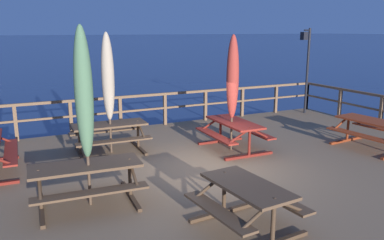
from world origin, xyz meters
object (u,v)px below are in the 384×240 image
Objects in this scene: picnic_table_mid_left at (373,128)px; patio_umbrella_tall_front at (233,78)px; patio_umbrella_short_front at (84,94)px; picnic_table_mid_right at (86,175)px; lamp_post_hooked at (306,58)px; picnic_table_back_left at (109,131)px; patio_umbrella_short_mid at (108,77)px; picnic_table_front_left at (247,197)px; picnic_table_front_right at (234,129)px.

picnic_table_mid_left is 0.68× the size of patio_umbrella_tall_front.
patio_umbrella_short_front is at bearing -178.02° from picnic_table_mid_left.
picnic_table_mid_right is 0.64× the size of lamp_post_hooked.
picnic_table_mid_left is 0.64× the size of lamp_post_hooked.
picnic_table_back_left is 0.60× the size of patio_umbrella_short_front.
patio_umbrella_short_mid is (0.02, -0.04, 1.41)m from picnic_table_back_left.
patio_umbrella_tall_front is at bearing 23.03° from picnic_table_mid_right.
patio_umbrella_short_mid is (-6.47, 2.69, 1.41)m from picnic_table_mid_left.
picnic_table_mid_right is at bearing -112.23° from patio_umbrella_short_mid.
patio_umbrella_short_mid reaches higher than picnic_table_front_left.
picnic_table_front_right is 3.75m from picnic_table_mid_left.
picnic_table_front_left is (0.95, -5.00, -0.01)m from picnic_table_back_left.
lamp_post_hooked reaches higher than picnic_table_back_left.
picnic_table_front_left and picnic_table_mid_left have the same top height.
lamp_post_hooked is at bearing 11.67° from patio_umbrella_short_mid.
picnic_table_front_left is (-2.11, -3.80, -0.01)m from picnic_table_front_right.
picnic_table_back_left is at bearing 113.39° from patio_umbrella_short_mid.
patio_umbrella_short_front reaches higher than picnic_table_front_left.
picnic_table_mid_right is 4.58m from picnic_table_front_right.
picnic_table_front_left is 0.53× the size of patio_umbrella_short_front.
patio_umbrella_tall_front is 0.98× the size of patio_umbrella_short_mid.
picnic_table_front_left is 0.57× the size of patio_umbrella_tall_front.
patio_umbrella_short_mid reaches higher than picnic_table_mid_right.
picnic_table_mid_right and picnic_table_front_right have the same top height.
picnic_table_front_right is 1.37m from patio_umbrella_tall_front.
lamp_post_hooked is at bearing 43.55° from picnic_table_front_left.
picnic_table_back_left is 0.94× the size of picnic_table_mid_left.
picnic_table_mid_left is at bearing -23.79° from patio_umbrella_tall_front.
patio_umbrella_short_front reaches higher than lamp_post_hooked.
picnic_table_front_right and picnic_table_back_left have the same top height.
patio_umbrella_short_front is (-7.62, -0.26, 1.50)m from picnic_table_mid_left.
patio_umbrella_tall_front is at bearing -21.67° from picnic_table_back_left.
patio_umbrella_short_mid is at bearing 68.74° from patio_umbrella_short_front.
picnic_table_mid_left is at bearing 22.27° from picnic_table_front_left.
patio_umbrella_short_front is (-1.13, -2.99, 1.50)m from picnic_table_back_left.
lamp_post_hooked reaches higher than patio_umbrella_tall_front.
lamp_post_hooked is (8.99, 4.57, 0.06)m from patio_umbrella_short_front.
patio_umbrella_short_mid is (-3.04, 1.15, 1.41)m from picnic_table_front_right.
picnic_table_back_left is 1.13× the size of picnic_table_front_left.
patio_umbrella_tall_front is (4.15, 1.77, 1.37)m from picnic_table_mid_right.
patio_umbrella_tall_front reaches higher than picnic_table_mid_left.
picnic_table_front_right is 0.92× the size of picnic_table_mid_left.
picnic_table_front_right is at bearing -150.02° from lamp_post_hooked.
picnic_table_front_right is 3.55m from patio_umbrella_short_mid.
picnic_table_back_left is at bearing -168.67° from lamp_post_hooked.
picnic_table_front_right is at bearing 155.86° from picnic_table_mid_left.
picnic_table_back_left is 3.53m from patio_umbrella_short_front.
lamp_post_hooked is at bearing 72.27° from picnic_table_mid_left.
picnic_table_back_left is 0.62× the size of patio_umbrella_short_mid.
picnic_table_front_left is 0.55× the size of patio_umbrella_short_mid.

